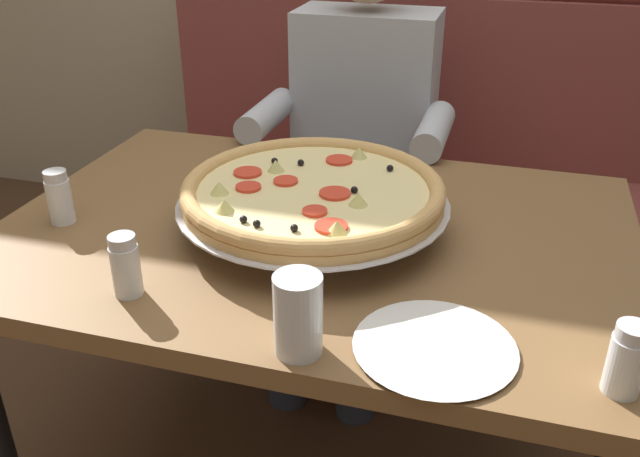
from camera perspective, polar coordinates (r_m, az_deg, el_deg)
name	(u,v)px	position (r m, az deg, el deg)	size (l,w,h in m)	color
booth_bench	(393,194)	(2.30, 6.11, 2.90)	(1.66, 0.78, 1.13)	brown
dining_table	(315,264)	(1.40, -0.44, -3.01)	(1.25, 0.88, 0.72)	brown
diner_main	(357,129)	(1.95, 3.10, 8.33)	(0.54, 0.64, 1.27)	#2D3342
pizza	(314,193)	(1.32, -0.47, 3.03)	(0.53, 0.53, 0.11)	silver
shaker_parmesan	(60,201)	(1.46, -20.99, 2.19)	(0.05, 0.05, 0.11)	white
shaker_pepper_flakes	(126,269)	(1.17, -15.96, -3.32)	(0.05, 0.05, 0.11)	white
shaker_oregano	(626,364)	(1.01, 24.28, -10.32)	(0.05, 0.05, 0.11)	white
plate_near_left	(435,343)	(1.03, 9.63, -9.49)	(0.25, 0.25, 0.02)	white
drinking_glass	(298,319)	(0.99, -1.85, -7.56)	(0.07, 0.07, 0.13)	silver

